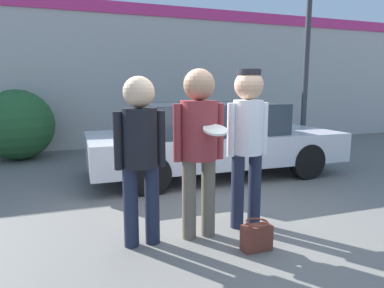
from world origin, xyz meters
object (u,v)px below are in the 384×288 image
(shrub, at_px, (18,125))
(person_middle_with_frisbee, at_px, (199,137))
(person_right, at_px, (248,133))
(person_left, at_px, (140,147))
(parked_car_near, at_px, (213,138))
(handbag, at_px, (257,236))

(shrub, bearing_deg, person_middle_with_frisbee, -65.12)
(shrub, bearing_deg, person_right, -59.34)
(person_left, bearing_deg, person_right, 3.53)
(person_left, height_order, parked_car_near, person_left)
(person_left, relative_size, handbag, 5.73)
(person_middle_with_frisbee, relative_size, person_right, 1.00)
(person_left, bearing_deg, person_middle_with_frisbee, -1.39)
(parked_car_near, bearing_deg, person_middle_with_frisbee, -115.78)
(person_middle_with_frisbee, distance_m, person_right, 0.62)
(parked_car_near, height_order, handbag, parked_car_near)
(person_left, xyz_separation_m, person_middle_with_frisbee, (0.62, -0.01, 0.07))
(handbag, bearing_deg, person_right, 72.29)
(person_middle_with_frisbee, xyz_separation_m, handbag, (0.43, -0.49, -0.95))
(person_middle_with_frisbee, bearing_deg, person_left, 178.61)
(parked_car_near, xyz_separation_m, handbag, (-0.79, -3.02, -0.54))
(person_left, bearing_deg, parked_car_near, 53.78)
(person_middle_with_frisbee, height_order, handbag, person_middle_with_frisbee)
(person_middle_with_frisbee, bearing_deg, handbag, -48.67)
(handbag, bearing_deg, person_left, 154.28)
(person_left, height_order, person_right, person_right)
(person_left, distance_m, shrub, 5.50)
(person_right, relative_size, parked_car_near, 0.39)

